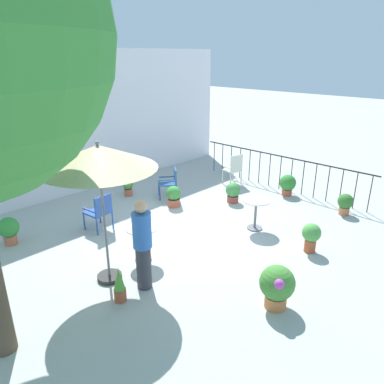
% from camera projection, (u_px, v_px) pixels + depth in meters
% --- Properties ---
extents(ground_plane, '(60.00, 60.00, 0.00)m').
position_uv_depth(ground_plane, '(196.00, 228.00, 8.56)').
color(ground_plane, '#A8ACA7').
extents(villa_facade, '(10.35, 0.30, 3.97)m').
position_uv_depth(villa_facade, '(89.00, 121.00, 10.59)').
color(villa_facade, white).
rests_on(villa_facade, ground).
extents(terrace_railing, '(0.03, 5.52, 1.01)m').
position_uv_depth(terrace_railing, '(281.00, 167.00, 10.81)').
color(terrace_railing, black).
rests_on(terrace_railing, ground).
extents(patio_umbrella_0, '(1.90, 1.90, 2.54)m').
position_uv_depth(patio_umbrella_0, '(98.00, 159.00, 5.82)').
color(patio_umbrella_0, '#2D2D2D').
rests_on(patio_umbrella_0, ground).
extents(cafe_table_0, '(0.64, 0.64, 0.72)m').
position_uv_depth(cafe_table_0, '(256.00, 209.00, 8.35)').
color(cafe_table_0, silver).
rests_on(cafe_table_0, ground).
extents(cafe_table_1, '(0.61, 0.61, 0.71)m').
position_uv_depth(cafe_table_1, '(142.00, 238.00, 7.07)').
color(cafe_table_1, silver).
rests_on(cafe_table_1, ground).
extents(patio_chair_0, '(0.54, 0.54, 0.88)m').
position_uv_depth(patio_chair_0, '(100.00, 210.00, 8.28)').
color(patio_chair_0, '#254999').
rests_on(patio_chair_0, ground).
extents(patio_chair_1, '(0.55, 0.52, 0.96)m').
position_uv_depth(patio_chair_1, '(234.00, 168.00, 11.21)').
color(patio_chair_1, silver).
rests_on(patio_chair_1, ground).
extents(patio_chair_2, '(0.67, 0.66, 0.84)m').
position_uv_depth(patio_chair_2, '(170.00, 181.00, 10.20)').
color(patio_chair_2, '#28518F').
rests_on(patio_chair_2, ground).
extents(potted_plant_0, '(0.38, 0.38, 0.62)m').
position_uv_depth(potted_plant_0, '(311.00, 235.00, 7.41)').
color(potted_plant_0, '#AD5230').
rests_on(potted_plant_0, ground).
extents(potted_plant_1, '(0.57, 0.57, 0.73)m').
position_uv_depth(potted_plant_1, '(277.00, 285.00, 5.75)').
color(potted_plant_1, '#C26F3F').
rests_on(potted_plant_1, ground).
extents(potted_plant_2, '(0.48, 0.46, 0.61)m').
position_uv_depth(potted_plant_2, '(288.00, 184.00, 10.40)').
color(potted_plant_2, '#AF5039').
rests_on(potted_plant_2, ground).
extents(potted_plant_3, '(0.29, 0.29, 0.48)m').
position_uv_depth(potted_plant_3, '(128.00, 187.00, 10.40)').
color(potted_plant_3, '#B65A41').
rests_on(potted_plant_3, ground).
extents(potted_plant_4, '(0.38, 0.38, 0.55)m').
position_uv_depth(potted_plant_4, '(345.00, 203.00, 9.16)').
color(potted_plant_4, '#BF7248').
rests_on(potted_plant_4, ground).
extents(potted_plant_5, '(0.40, 0.40, 0.56)m').
position_uv_depth(potted_plant_5, '(233.00, 192.00, 9.92)').
color(potted_plant_5, '#9A433A').
rests_on(potted_plant_5, ground).
extents(potted_plant_6, '(0.44, 0.44, 0.61)m').
position_uv_depth(potted_plant_6, '(9.00, 229.00, 7.71)').
color(potted_plant_6, '#BE6749').
rests_on(potted_plant_6, ground).
extents(potted_plant_7, '(0.20, 0.20, 0.63)m').
position_uv_depth(potted_plant_7, '(119.00, 285.00, 5.94)').
color(potted_plant_7, '#A54F33').
rests_on(potted_plant_7, ground).
extents(potted_plant_8, '(0.39, 0.39, 0.56)m').
position_uv_depth(potted_plant_8, '(174.00, 196.00, 9.67)').
color(potted_plant_8, '#B75841').
rests_on(potted_plant_8, ground).
extents(standing_person, '(0.36, 0.36, 1.63)m').
position_uv_depth(standing_person, '(143.00, 244.00, 6.11)').
color(standing_person, '#33333D').
rests_on(standing_person, ground).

